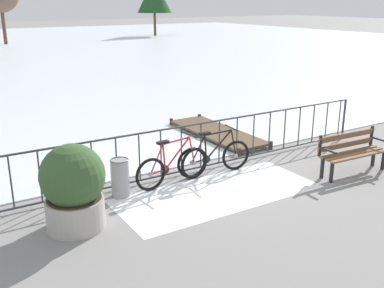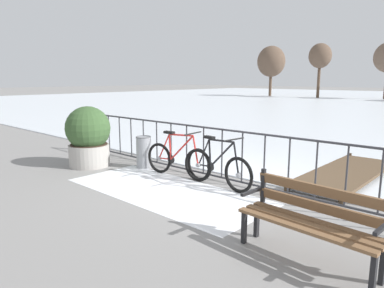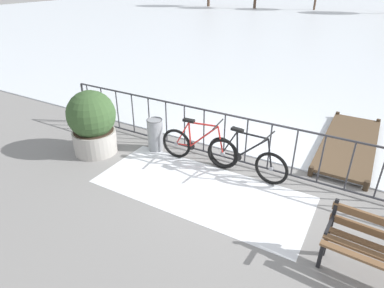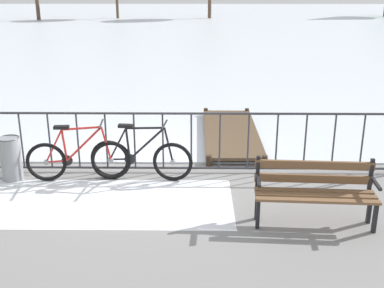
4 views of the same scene
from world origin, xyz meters
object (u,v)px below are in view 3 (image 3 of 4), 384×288
Objects in this scene: trash_bin at (155,134)px; bicycle_second at (246,158)px; bicycle_near_railing at (199,147)px; planter_with_shrub at (92,122)px.

bicycle_second is at bearing 0.56° from trash_bin.
planter_with_shrub reaches higher than bicycle_near_railing.
planter_with_shrub is at bearing -161.85° from bicycle_near_railing.
bicycle_second reaches higher than trash_bin.
trash_bin is at bearing 34.33° from planter_with_shrub.
planter_with_shrub is 1.36m from trash_bin.
trash_bin is (-2.14, -0.02, 0.00)m from bicycle_second.
bicycle_near_railing reaches higher than trash_bin.
planter_with_shrub is at bearing -145.67° from trash_bin.
planter_with_shrub is 1.92× the size of trash_bin.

